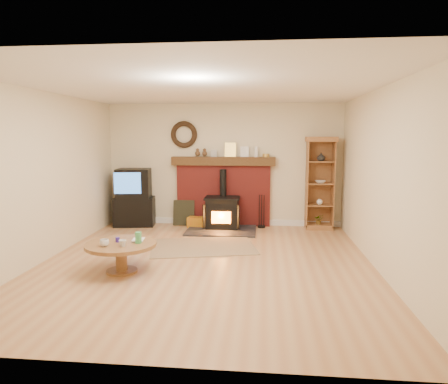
# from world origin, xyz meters

# --- Properties ---
(ground) EXTENTS (5.50, 5.50, 0.00)m
(ground) POSITION_xyz_m (0.00, 0.00, 0.00)
(ground) COLOR #AD7548
(ground) RESTS_ON ground
(room_shell) EXTENTS (5.02, 5.52, 2.61)m
(room_shell) POSITION_xyz_m (-0.02, 0.09, 1.72)
(room_shell) COLOR beige
(room_shell) RESTS_ON ground
(chimney_breast) EXTENTS (2.20, 0.22, 1.78)m
(chimney_breast) POSITION_xyz_m (0.00, 2.67, 0.80)
(chimney_breast) COLOR maroon
(chimney_breast) RESTS_ON ground
(wood_stove) EXTENTS (1.40, 1.00, 1.23)m
(wood_stove) POSITION_xyz_m (0.02, 2.27, 0.32)
(wood_stove) COLOR black
(wood_stove) RESTS_ON ground
(area_rug) EXTENTS (2.01, 1.59, 0.01)m
(area_rug) POSITION_xyz_m (-0.18, 0.90, 0.01)
(area_rug) COLOR brown
(area_rug) RESTS_ON ground
(tv_unit) EXTENTS (0.91, 0.69, 1.23)m
(tv_unit) POSITION_xyz_m (-1.91, 2.47, 0.59)
(tv_unit) COLOR black
(tv_unit) RESTS_ON ground
(curio_cabinet) EXTENTS (0.61, 0.44, 1.90)m
(curio_cabinet) POSITION_xyz_m (2.01, 2.55, 0.95)
(curio_cabinet) COLOR brown
(curio_cabinet) RESTS_ON ground
(firelog_box) EXTENTS (0.37, 0.26, 0.22)m
(firelog_box) POSITION_xyz_m (-0.55, 2.40, 0.11)
(firelog_box) COLOR gold
(firelog_box) RESTS_ON ground
(leaning_painting) EXTENTS (0.46, 0.12, 0.55)m
(leaning_painting) POSITION_xyz_m (-0.85, 2.55, 0.27)
(leaning_painting) COLOR black
(leaning_painting) RESTS_ON ground
(fire_tools) EXTENTS (0.16, 0.16, 0.70)m
(fire_tools) POSITION_xyz_m (0.83, 2.50, 0.13)
(fire_tools) COLOR black
(fire_tools) RESTS_ON ground
(coffee_table) EXTENTS (1.00, 1.00, 0.58)m
(coffee_table) POSITION_xyz_m (-1.13, -0.50, 0.34)
(coffee_table) COLOR brown
(coffee_table) RESTS_ON ground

